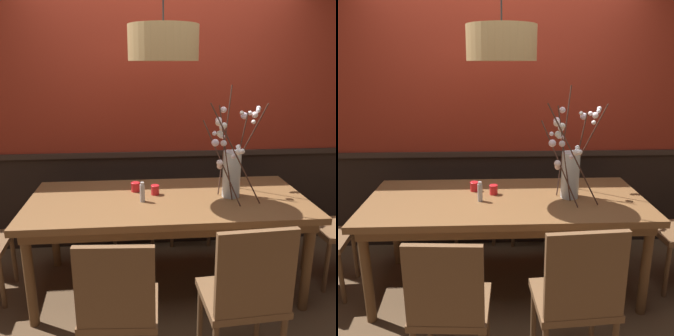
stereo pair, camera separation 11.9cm
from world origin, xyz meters
TOP-DOWN VIEW (x-y plane):
  - ground_plane at (0.00, 0.00)m, footprint 24.00×24.00m
  - back_wall at (0.00, 0.80)m, footprint 5.08×0.14m
  - dining_table at (0.00, 0.00)m, footprint 2.15×0.97m
  - chair_near_side_left at (-0.35, -0.92)m, footprint 0.46×0.43m
  - chair_near_side_right at (0.36, -0.92)m, footprint 0.48×0.44m
  - chair_far_side_right at (0.30, 0.91)m, footprint 0.46×0.45m
  - chair_far_side_left at (-0.31, 0.91)m, footprint 0.47×0.45m
  - vase_with_blossoms at (0.49, -0.00)m, footprint 0.53×0.51m
  - candle_holder_nearer_center at (-0.10, 0.09)m, footprint 0.07×0.07m
  - candle_holder_nearer_edge at (-0.25, 0.18)m, footprint 0.07×0.07m
  - condiment_bottle at (-0.20, -0.06)m, footprint 0.04×0.04m
  - pendant_lamp at (-0.03, 0.03)m, footprint 0.50×0.50m

SIDE VIEW (x-z plane):
  - ground_plane at x=0.00m, z-range 0.00..0.00m
  - chair_far_side_left at x=-0.31m, z-range 0.06..0.93m
  - chair_near_side_left at x=-0.35m, z-range 0.05..0.98m
  - chair_far_side_right at x=0.30m, z-range 0.05..0.99m
  - chair_near_side_right at x=0.36m, z-range 0.06..1.04m
  - dining_table at x=0.00m, z-range 0.31..1.08m
  - candle_holder_nearer_edge at x=-0.25m, z-range 0.78..0.85m
  - candle_holder_nearer_center at x=-0.10m, z-range 0.78..0.86m
  - condiment_bottle at x=-0.20m, z-range 0.77..0.93m
  - vase_with_blossoms at x=0.49m, z-range 0.59..1.44m
  - back_wall at x=0.00m, z-range -0.01..2.63m
  - pendant_lamp at x=-0.03m, z-range 1.50..2.34m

